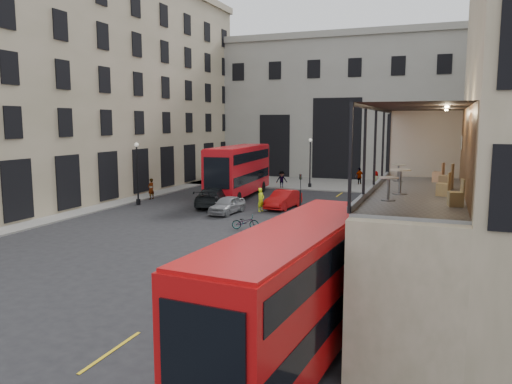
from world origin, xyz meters
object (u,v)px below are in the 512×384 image
(pedestrian_b, at_px, (282,180))
(cafe_chair_b, at_px, (444,189))
(traffic_light_far, at_px, (210,168))
(cafe_table_near, at_px, (389,185))
(street_lamp_b, at_px, (310,166))
(street_lamp_a, at_px, (138,177))
(bus_far, at_px, (239,169))
(bus_near, at_px, (296,288))
(car_a, at_px, (227,205))
(traffic_light_near, at_px, (300,196))
(cafe_chair_d, at_px, (439,176))
(bicycle, at_px, (245,222))
(cyclist, at_px, (261,200))
(pedestrian_e, at_px, (151,189))
(pedestrian_c, at_px, (360,176))
(pedestrian_a, at_px, (231,175))
(cafe_table_far, at_px, (398,170))
(cafe_chair_c, at_px, (446,181))
(cafe_table_mid, at_px, (400,178))
(pedestrian_d, at_px, (375,180))
(car_b, at_px, (283,199))
(cafe_chair_a, at_px, (456,198))
(car_c, at_px, (214,197))

(pedestrian_b, bearing_deg, cafe_chair_b, -91.94)
(traffic_light_far, distance_m, cafe_table_near, 36.86)
(street_lamp_b, relative_size, cafe_chair_b, 6.83)
(street_lamp_a, bearing_deg, cafe_chair_b, -37.57)
(bus_far, bearing_deg, cafe_chair_b, -55.35)
(bus_near, bearing_deg, car_a, 118.41)
(traffic_light_near, relative_size, cafe_chair_d, 4.81)
(traffic_light_far, height_order, bicycle, traffic_light_far)
(car_a, height_order, cyclist, cyclist)
(pedestrian_e, bearing_deg, traffic_light_far, 171.10)
(traffic_light_near, distance_m, pedestrian_c, 26.41)
(pedestrian_a, height_order, cafe_table_far, cafe_table_far)
(bus_far, height_order, pedestrian_c, bus_far)
(cafe_table_near, height_order, cafe_chair_c, cafe_chair_c)
(street_lamp_b, xyz_separation_m, pedestrian_b, (-2.66, -1.64, -1.45))
(pedestrian_a, xyz_separation_m, cafe_chair_b, (23.08, -35.92, 3.87))
(pedestrian_b, distance_m, cafe_table_mid, 36.47)
(street_lamp_a, bearing_deg, street_lamp_b, 55.49)
(pedestrian_d, height_order, pedestrian_e, pedestrian_e)
(cyclist, bearing_deg, bus_far, 52.70)
(traffic_light_far, xyz_separation_m, bicycle, (10.23, -15.90, -1.96))
(cafe_chair_d, bearing_deg, street_lamp_b, 113.16)
(car_b, bearing_deg, car_a, -125.69)
(cafe_chair_a, bearing_deg, car_a, 128.82)
(cafe_chair_d, bearing_deg, street_lamp_a, 148.62)
(bus_far, distance_m, cafe_chair_a, 33.67)
(cafe_chair_c, bearing_deg, pedestrian_d, 101.01)
(traffic_light_near, bearing_deg, car_a, 145.79)
(bus_near, height_order, cafe_chair_c, cafe_chair_c)
(cafe_table_far, bearing_deg, bicycle, 138.92)
(car_a, xyz_separation_m, cafe_chair_a, (15.86, -19.71, 4.17))
(traffic_light_near, xyz_separation_m, street_lamp_a, (-16.00, 6.00, -0.03))
(car_a, distance_m, cafe_chair_c, 22.54)
(car_a, height_order, pedestrian_c, pedestrian_c)
(pedestrian_e, xyz_separation_m, cafe_chair_a, (25.35, -23.94, 3.88))
(bus_far, distance_m, pedestrian_c, 16.10)
(street_lamp_a, height_order, cafe_chair_b, cafe_chair_b)
(street_lamp_b, height_order, pedestrian_d, street_lamp_b)
(cafe_chair_c, bearing_deg, car_a, 134.86)
(pedestrian_c, bearing_deg, bicycle, 37.98)
(pedestrian_b, height_order, cafe_chair_c, cafe_chair_c)
(street_lamp_a, xyz_separation_m, cafe_chair_a, (24.66, -20.82, 2.45))
(pedestrian_b, bearing_deg, bus_near, -99.60)
(cafe_chair_d, bearing_deg, pedestrian_b, 118.51)
(street_lamp_b, height_order, cafe_table_far, street_lamp_b)
(bus_near, xyz_separation_m, bus_far, (-14.18, 30.07, 0.41))
(pedestrian_c, bearing_deg, car_a, 27.72)
(pedestrian_c, bearing_deg, bus_far, 9.82)
(car_c, bearing_deg, bicycle, 117.75)
(car_a, xyz_separation_m, cafe_chair_b, (15.53, -17.61, 4.16))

